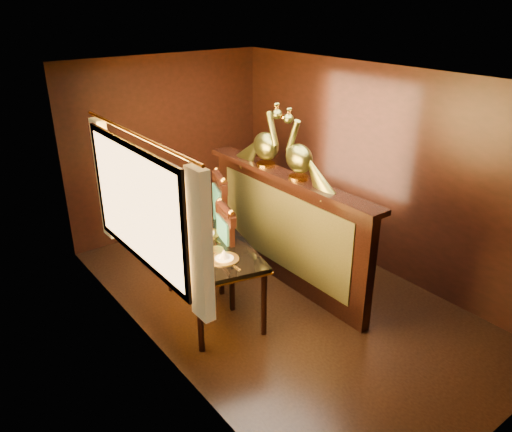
# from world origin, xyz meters

# --- Properties ---
(ground) EXTENTS (5.00, 5.00, 0.00)m
(ground) POSITION_xyz_m (0.00, 0.00, 0.00)
(ground) COLOR black
(ground) RESTS_ON ground
(room_shell) EXTENTS (3.04, 5.04, 2.52)m
(room_shell) POSITION_xyz_m (-0.09, 0.02, 1.58)
(room_shell) COLOR black
(room_shell) RESTS_ON ground
(partition) EXTENTS (0.26, 2.70, 1.36)m
(partition) POSITION_xyz_m (0.32, 0.30, 0.71)
(partition) COLOR black
(partition) RESTS_ON ground
(dining_table) EXTENTS (1.10, 1.49, 0.99)m
(dining_table) POSITION_xyz_m (-0.72, 0.28, 0.71)
(dining_table) COLOR black
(dining_table) RESTS_ON ground
(chair_left) EXTENTS (0.53, 0.54, 1.20)m
(chair_left) POSITION_xyz_m (-0.57, 0.35, 0.63)
(chair_left) COLOR black
(chair_left) RESTS_ON ground
(chair_right) EXTENTS (0.61, 0.63, 1.32)m
(chair_right) POSITION_xyz_m (-0.24, 0.96, 0.69)
(chair_right) COLOR black
(chair_right) RESTS_ON ground
(peacock_left) EXTENTS (0.24, 0.63, 0.75)m
(peacock_left) POSITION_xyz_m (0.33, 0.11, 1.74)
(peacock_left) COLOR #1B512D
(peacock_left) RESTS_ON partition
(peacock_right) EXTENTS (0.24, 0.65, 0.77)m
(peacock_right) POSITION_xyz_m (0.33, 0.69, 1.75)
(peacock_right) COLOR #1B512D
(peacock_right) RESTS_ON partition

